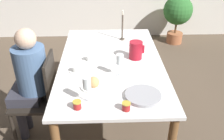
{
  "coord_description": "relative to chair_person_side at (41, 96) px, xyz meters",
  "views": [
    {
      "loc": [
        -0.07,
        -2.25,
        1.96
      ],
      "look_at": [
        0.0,
        -0.27,
        0.81
      ],
      "focal_mm": 40.0,
      "sensor_mm": 36.0,
      "label": 1
    }
  ],
  "objects": [
    {
      "name": "jam_jar_red",
      "position": [
        0.43,
        -0.52,
        0.3
      ],
      "size": [
        0.07,
        0.07,
        0.06
      ],
      "color": "#A81E1E",
      "rests_on": "dining_table"
    },
    {
      "name": "wine_glass_juice",
      "position": [
        0.5,
        -0.44,
        0.42
      ],
      "size": [
        0.06,
        0.06,
        0.22
      ],
      "color": "white",
      "rests_on": "dining_table"
    },
    {
      "name": "candlestick_tall",
      "position": [
        0.86,
        0.78,
        0.41
      ],
      "size": [
        0.06,
        0.06,
        0.36
      ],
      "color": "#4C4238",
      "rests_on": "dining_table"
    },
    {
      "name": "wine_glass_water",
      "position": [
        0.78,
        -0.05,
        0.42
      ],
      "size": [
        0.06,
        0.06,
        0.22
      ],
      "color": "white",
      "rests_on": "dining_table"
    },
    {
      "name": "person_seated",
      "position": [
        -0.09,
        0.04,
        0.21
      ],
      "size": [
        0.39,
        0.41,
        1.19
      ],
      "rotation": [
        0.0,
        0.0,
        1.57
      ],
      "color": "#33333D",
      "rests_on": "ground_plane"
    },
    {
      "name": "serving_tray",
      "position": [
        0.94,
        -0.4,
        0.28
      ],
      "size": [
        0.29,
        0.29,
        0.03
      ],
      "color": "#9E9EA3",
      "rests_on": "dining_table"
    },
    {
      "name": "teacup_across",
      "position": [
        0.49,
        0.25,
        0.29
      ],
      "size": [
        0.13,
        0.13,
        0.06
      ],
      "color": "white",
      "rests_on": "dining_table"
    },
    {
      "name": "potted_plant",
      "position": [
        1.98,
        2.37,
        0.08
      ],
      "size": [
        0.52,
        0.52,
        0.89
      ],
      "color": "#A8603D",
      "rests_on": "ground_plane"
    },
    {
      "name": "teacup_near_person",
      "position": [
        0.37,
        0.03,
        0.29
      ],
      "size": [
        0.13,
        0.13,
        0.06
      ],
      "color": "white",
      "rests_on": "dining_table"
    },
    {
      "name": "ground_plane",
      "position": [
        0.71,
        0.23,
        -0.49
      ],
      "size": [
        20.0,
        20.0,
        0.0
      ],
      "primitive_type": "plane",
      "color": "brown"
    },
    {
      "name": "red_pitcher",
      "position": [
        0.96,
        0.29,
        0.36
      ],
      "size": [
        0.16,
        0.14,
        0.19
      ],
      "color": "#A31423",
      "rests_on": "dining_table"
    },
    {
      "name": "dining_table",
      "position": [
        0.71,
        0.23,
        0.17
      ],
      "size": [
        1.04,
        1.77,
        0.76
      ],
      "color": "white",
      "rests_on": "ground_plane"
    },
    {
      "name": "bread_plate",
      "position": [
        0.54,
        -0.23,
        0.29
      ],
      "size": [
        0.23,
        0.23,
        0.1
      ],
      "color": "white",
      "rests_on": "dining_table"
    },
    {
      "name": "chair_person_side",
      "position": [
        0.0,
        0.0,
        0.0
      ],
      "size": [
        0.42,
        0.42,
        0.92
      ],
      "rotation": [
        0.0,
        0.0,
        1.57
      ],
      "color": "black",
      "rests_on": "ground_plane"
    },
    {
      "name": "jam_jar_amber",
      "position": [
        0.79,
        -0.55,
        0.3
      ],
      "size": [
        0.07,
        0.07,
        0.06
      ],
      "color": "#A81E1E",
      "rests_on": "dining_table"
    }
  ]
}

